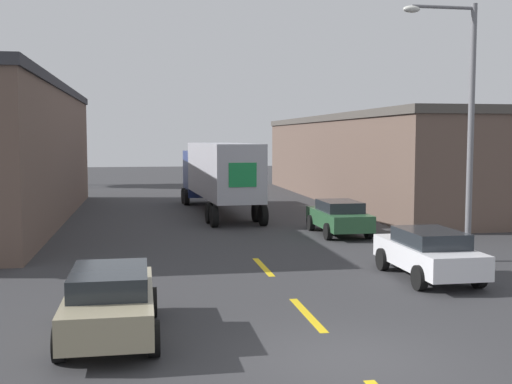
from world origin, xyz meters
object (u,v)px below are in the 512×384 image
object	(u,v)px
semi_truck	(218,171)
street_lamp	(463,114)
parked_car_right_near	(428,252)
parked_car_right_mid	(339,216)
parked_car_left_near	(110,300)

from	to	relation	value
semi_truck	street_lamp	xyz separation A→B (m)	(6.28, -14.90, 2.56)
semi_truck	parked_car_right_near	size ratio (longest dim) A/B	2.96
semi_truck	parked_car_right_mid	distance (m)	9.61
parked_car_right_mid	parked_car_right_near	bearing A→B (deg)	-90.00
parked_car_right_mid	parked_car_right_near	size ratio (longest dim) A/B	1.00
parked_car_right_mid	parked_car_right_near	distance (m)	8.60
semi_truck	parked_car_left_near	size ratio (longest dim) A/B	2.96
parked_car_left_near	street_lamp	distance (m)	13.24
semi_truck	parked_car_left_near	distance (m)	21.73
parked_car_right_mid	parked_car_right_near	xyz separation A→B (m)	(0.00, -8.60, 0.00)
parked_car_right_near	street_lamp	world-z (taller)	street_lamp
semi_truck	parked_car_left_near	xyz separation A→B (m)	(-4.66, -21.17, -1.49)
semi_truck	street_lamp	size ratio (longest dim) A/B	1.53
semi_truck	parked_car_left_near	bearing A→B (deg)	-105.99
semi_truck	street_lamp	bearing A→B (deg)	-70.73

